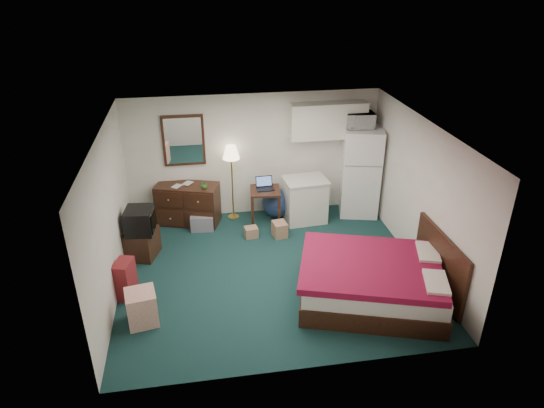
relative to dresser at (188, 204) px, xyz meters
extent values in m
cube|color=#0F2A2B|center=(1.36, -1.98, -0.41)|extent=(5.00, 4.50, 0.01)
cube|color=white|center=(1.36, -1.98, 2.09)|extent=(5.00, 4.50, 0.01)
cube|color=white|center=(1.36, 0.27, 0.84)|extent=(5.00, 0.01, 2.50)
cube|color=white|center=(1.36, -4.23, 0.84)|extent=(5.00, 0.01, 2.50)
cube|color=white|center=(-1.14, -1.98, 0.84)|extent=(0.01, 4.50, 2.50)
cube|color=white|center=(3.86, -1.98, 0.84)|extent=(0.01, 4.50, 2.50)
sphere|color=navy|center=(1.79, -0.02, -0.11)|extent=(0.74, 0.74, 0.61)
imported|color=white|center=(3.40, -0.05, 1.59)|extent=(0.56, 0.34, 0.37)
imported|color=brown|center=(-0.25, 0.00, 0.51)|extent=(0.13, 0.10, 0.20)
imported|color=brown|center=(-0.04, 0.10, 0.51)|extent=(0.14, 0.11, 0.21)
imported|color=#347D2F|center=(0.34, -0.21, 0.47)|extent=(0.13, 0.12, 0.12)
camera|label=1|loc=(0.26, -8.75, 4.30)|focal=32.00mm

